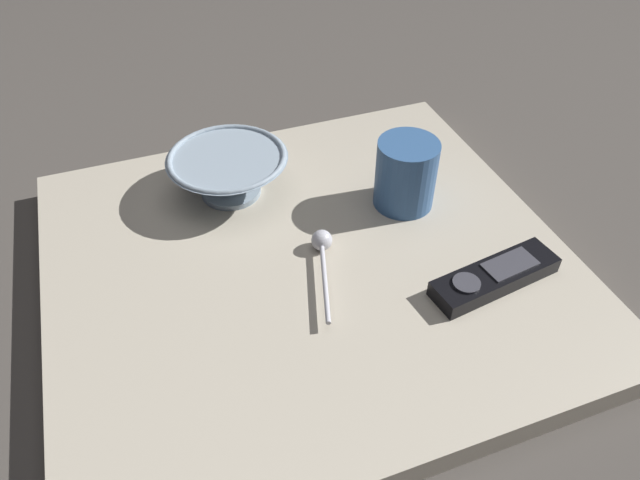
{
  "coord_description": "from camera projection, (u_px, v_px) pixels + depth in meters",
  "views": [
    {
      "loc": [
        0.51,
        -0.17,
        0.56
      ],
      "look_at": [
        -0.0,
        0.02,
        0.06
      ],
      "focal_mm": 33.21,
      "sensor_mm": 36.0,
      "label": 1
    }
  ],
  "objects": [
    {
      "name": "teaspoon",
      "position": [
        322.0,
        247.0,
        0.74
      ],
      "size": [
        0.14,
        0.06,
        0.03
      ],
      "color": "silver",
      "rests_on": "table"
    },
    {
      "name": "ground_plane",
      "position": [
        309.0,
        276.0,
        0.77
      ],
      "size": [
        6.0,
        6.0,
        0.0
      ],
      "primitive_type": "plane",
      "color": "#47423D"
    },
    {
      "name": "tv_remote_near",
      "position": [
        495.0,
        277.0,
        0.71
      ],
      "size": [
        0.07,
        0.17,
        0.02
      ],
      "color": "black",
      "rests_on": "table"
    },
    {
      "name": "table",
      "position": [
        309.0,
        267.0,
        0.76
      ],
      "size": [
        0.59,
        0.64,
        0.04
      ],
      "color": "#B7AD99",
      "rests_on": "ground"
    },
    {
      "name": "coffee_mug",
      "position": [
        406.0,
        174.0,
        0.79
      ],
      "size": [
        0.08,
        0.08,
        0.1
      ],
      "color": "#33598C",
      "rests_on": "table"
    },
    {
      "name": "cereal_bowl",
      "position": [
        229.0,
        172.0,
        0.82
      ],
      "size": [
        0.17,
        0.17,
        0.06
      ],
      "color": "#8C9EAD",
      "rests_on": "table"
    }
  ]
}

